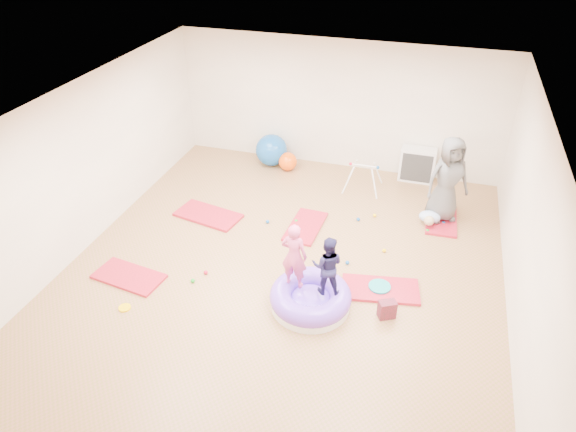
% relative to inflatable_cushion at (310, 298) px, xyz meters
% --- Properties ---
extents(room, '(7.01, 8.01, 2.81)m').
position_rel_inflatable_cushion_xyz_m(room, '(-0.65, 0.67, 1.25)').
color(room, '#A3684F').
rests_on(room, ground).
extents(gym_mat_front_left, '(1.21, 0.72, 0.05)m').
position_rel_inflatable_cushion_xyz_m(gym_mat_front_left, '(-2.99, -0.22, -0.13)').
color(gym_mat_front_left, red).
rests_on(gym_mat_front_left, ground).
extents(gym_mat_mid_left, '(1.34, 0.85, 0.05)m').
position_rel_inflatable_cushion_xyz_m(gym_mat_mid_left, '(-2.52, 1.83, -0.13)').
color(gym_mat_mid_left, red).
rests_on(gym_mat_mid_left, ground).
extents(gym_mat_center_back, '(0.61, 1.14, 0.05)m').
position_rel_inflatable_cushion_xyz_m(gym_mat_center_back, '(-0.62, 2.01, -0.13)').
color(gym_mat_center_back, red).
rests_on(gym_mat_center_back, ground).
extents(gym_mat_right, '(1.29, 0.80, 0.05)m').
position_rel_inflatable_cushion_xyz_m(gym_mat_right, '(0.97, 0.65, -0.13)').
color(gym_mat_right, red).
rests_on(gym_mat_right, ground).
extents(gym_mat_rear_right, '(0.61, 1.15, 0.05)m').
position_rel_inflatable_cushion_xyz_m(gym_mat_rear_right, '(1.78, 2.99, -0.13)').
color(gym_mat_rear_right, red).
rests_on(gym_mat_rear_right, ground).
extents(inflatable_cushion, '(1.23, 1.23, 0.39)m').
position_rel_inflatable_cushion_xyz_m(inflatable_cushion, '(0.00, 0.00, 0.00)').
color(inflatable_cushion, white).
rests_on(inflatable_cushion, ground).
extents(child_pink, '(0.42, 0.29, 1.08)m').
position_rel_inflatable_cushion_xyz_m(child_pink, '(-0.28, 0.06, 0.75)').
color(child_pink, '#D64C7F').
rests_on(child_pink, inflatable_cushion).
extents(child_navy, '(0.50, 0.41, 0.95)m').
position_rel_inflatable_cushion_xyz_m(child_navy, '(0.22, 0.06, 0.68)').
color(child_navy, '#1E1A44').
rests_on(child_navy, inflatable_cushion).
extents(adult_caregiver, '(0.95, 0.83, 1.64)m').
position_rel_inflatable_cushion_xyz_m(adult_caregiver, '(1.76, 3.03, 0.71)').
color(adult_caregiver, '#505050').
rests_on(adult_caregiver, gym_mat_rear_right).
extents(infant, '(0.39, 0.40, 0.23)m').
position_rel_inflatable_cushion_xyz_m(infant, '(1.56, 2.76, 0.01)').
color(infant, '#A4BEF1').
rests_on(infant, gym_mat_rear_right).
extents(ball_pit_balls, '(3.85, 2.96, 0.07)m').
position_rel_inflatable_cushion_xyz_m(ball_pit_balls, '(-0.05, 1.77, -0.12)').
color(ball_pit_balls, '#FFD000').
rests_on(ball_pit_balls, ground).
extents(exercise_ball_blue, '(0.71, 0.71, 0.71)m').
position_rel_inflatable_cushion_xyz_m(exercise_ball_blue, '(-2.03, 4.25, 0.20)').
color(exercise_ball_blue, '#1456AD').
rests_on(exercise_ball_blue, ground).
extents(exercise_ball_orange, '(0.41, 0.41, 0.41)m').
position_rel_inflatable_cushion_xyz_m(exercise_ball_orange, '(-1.60, 4.10, 0.05)').
color(exercise_ball_orange, '#FF550B').
rests_on(exercise_ball_orange, ground).
extents(infant_play_gym, '(0.75, 0.71, 0.57)m').
position_rel_inflatable_cushion_xyz_m(infant_play_gym, '(0.14, 3.72, 0.23)').
color(infant_play_gym, white).
rests_on(infant_play_gym, ground).
extents(cube_shelf, '(0.73, 0.36, 0.73)m').
position_rel_inflatable_cushion_xyz_m(cube_shelf, '(1.16, 4.46, 0.21)').
color(cube_shelf, white).
rests_on(cube_shelf, ground).
extents(balance_disc, '(0.35, 0.35, 0.08)m').
position_rel_inflatable_cushion_xyz_m(balance_disc, '(0.95, 0.67, -0.11)').
color(balance_disc, teal).
rests_on(balance_disc, ground).
extents(backpack, '(0.29, 0.25, 0.29)m').
position_rel_inflatable_cushion_xyz_m(backpack, '(1.14, 0.10, -0.01)').
color(backpack, maroon).
rests_on(backpack, ground).
extents(yellow_toy, '(0.18, 0.18, 0.03)m').
position_rel_inflatable_cushion_xyz_m(yellow_toy, '(-2.67, -0.87, -0.14)').
color(yellow_toy, '#FFD000').
rests_on(yellow_toy, ground).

